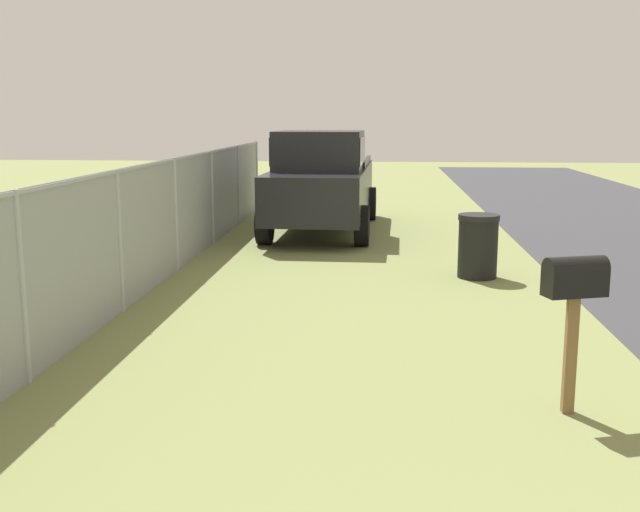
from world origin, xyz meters
TOP-DOWN VIEW (x-y plane):
  - mailbox at (5.88, -1.38)m, footprint 0.34×0.53m
  - pickup_truck at (15.41, 1.41)m, footprint 5.50×2.19m
  - trash_bin at (11.13, -1.27)m, footprint 0.61×0.61m
  - fence_section at (9.98, 3.34)m, footprint 17.75×0.07m

SIDE VIEW (x-z plane):
  - trash_bin at x=11.13m, z-range 0.00..0.95m
  - fence_section at x=9.98m, z-range 0.07..1.82m
  - mailbox at x=5.88m, z-range 0.39..1.68m
  - pickup_truck at x=15.41m, z-range 0.06..2.15m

